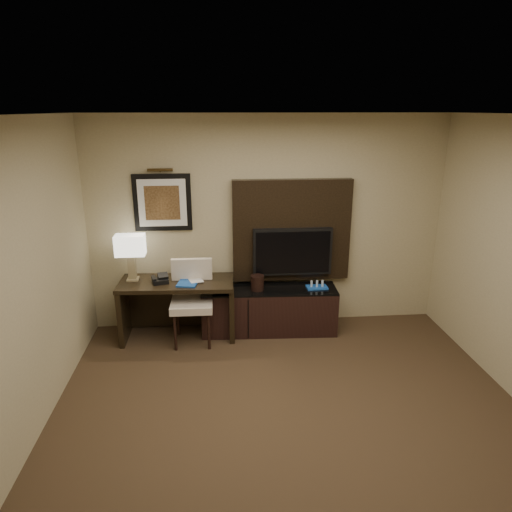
{
  "coord_description": "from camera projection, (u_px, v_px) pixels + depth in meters",
  "views": [
    {
      "loc": [
        -0.64,
        -3.1,
        2.74
      ],
      "look_at": [
        -0.21,
        1.8,
        1.15
      ],
      "focal_mm": 32.0,
      "sensor_mm": 36.0,
      "label": 1
    }
  ],
  "objects": [
    {
      "name": "floor",
      "position": [
        299.0,
        451.0,
        3.84
      ],
      "size": [
        4.5,
        5.0,
        0.01
      ],
      "primitive_type": "cube",
      "color": "#372618",
      "rests_on": "ground"
    },
    {
      "name": "ceiling",
      "position": [
        311.0,
        116.0,
        3.01
      ],
      "size": [
        4.5,
        5.0,
        0.01
      ],
      "primitive_type": "cube",
      "color": "silver",
      "rests_on": "wall_back"
    },
    {
      "name": "wall_back",
      "position": [
        268.0,
        224.0,
        5.79
      ],
      "size": [
        4.5,
        0.01,
        2.7
      ],
      "primitive_type": "cube",
      "color": "tan",
      "rests_on": "floor"
    },
    {
      "name": "desk",
      "position": [
        178.0,
        309.0,
        5.67
      ],
      "size": [
        1.41,
        0.66,
        0.74
      ],
      "primitive_type": "cube",
      "rotation": [
        0.0,
        0.0,
        -0.05
      ],
      "color": "black",
      "rests_on": "floor"
    },
    {
      "name": "credenza",
      "position": [
        269.0,
        310.0,
        5.83
      ],
      "size": [
        1.71,
        0.55,
        0.58
      ],
      "primitive_type": "cube",
      "rotation": [
        0.0,
        0.0,
        -0.04
      ],
      "color": "black",
      "rests_on": "floor"
    },
    {
      "name": "tv_wall_panel",
      "position": [
        292.0,
        231.0,
        5.79
      ],
      "size": [
        1.5,
        0.12,
        1.3
      ],
      "primitive_type": "cube",
      "color": "black",
      "rests_on": "wall_back"
    },
    {
      "name": "tv",
      "position": [
        292.0,
        252.0,
        5.77
      ],
      "size": [
        1.0,
        0.08,
        0.6
      ],
      "primitive_type": "cube",
      "color": "black",
      "rests_on": "tv_wall_panel"
    },
    {
      "name": "artwork",
      "position": [
        163.0,
        203.0,
        5.57
      ],
      "size": [
        0.7,
        0.04,
        0.7
      ],
      "primitive_type": "cube",
      "color": "black",
      "rests_on": "wall_back"
    },
    {
      "name": "picture_light",
      "position": [
        160.0,
        170.0,
        5.41
      ],
      "size": [
        0.04,
        0.04,
        0.3
      ],
      "primitive_type": "cylinder",
      "color": "#443115",
      "rests_on": "wall_back"
    },
    {
      "name": "desk_chair",
      "position": [
        192.0,
        303.0,
        5.48
      ],
      "size": [
        0.5,
        0.58,
        1.03
      ],
      "primitive_type": null,
      "rotation": [
        0.0,
        0.0,
        -0.01
      ],
      "color": "beige",
      "rests_on": "floor"
    },
    {
      "name": "table_lamp",
      "position": [
        131.0,
        256.0,
        5.5
      ],
      "size": [
        0.39,
        0.24,
        0.62
      ],
      "primitive_type": null,
      "rotation": [
        0.0,
        0.0,
        0.07
      ],
      "color": "#94835C",
      "rests_on": "desk"
    },
    {
      "name": "desk_phone",
      "position": [
        160.0,
        279.0,
        5.49
      ],
      "size": [
        0.22,
        0.21,
        0.09
      ],
      "primitive_type": null,
      "rotation": [
        0.0,
        0.0,
        0.27
      ],
      "color": "black",
      "rests_on": "desk"
    },
    {
      "name": "blue_folder",
      "position": [
        188.0,
        282.0,
        5.49
      ],
      "size": [
        0.28,
        0.34,
        0.02
      ],
      "primitive_type": "cube",
      "rotation": [
        0.0,
        0.0,
        -0.17
      ],
      "color": "#174799",
      "rests_on": "desk"
    },
    {
      "name": "book",
      "position": [
        189.0,
        274.0,
        5.5
      ],
      "size": [
        0.16,
        0.07,
        0.22
      ],
      "primitive_type": "imported",
      "rotation": [
        0.0,
        0.0,
        0.3
      ],
      "color": "tan",
      "rests_on": "desk"
    },
    {
      "name": "water_bottle",
      "position": [
        208.0,
        271.0,
        5.64
      ],
      "size": [
        0.07,
        0.07,
        0.17
      ],
      "primitive_type": "cylinder",
      "rotation": [
        0.0,
        0.0,
        -0.3
      ],
      "color": "silver",
      "rests_on": "desk"
    },
    {
      "name": "ice_bucket",
      "position": [
        257.0,
        283.0,
        5.68
      ],
      "size": [
        0.19,
        0.19,
        0.19
      ],
      "primitive_type": "cylinder",
      "rotation": [
        0.0,
        0.0,
        0.12
      ],
      "color": "black",
      "rests_on": "credenza"
    },
    {
      "name": "minibar_tray",
      "position": [
        317.0,
        284.0,
        5.75
      ],
      "size": [
        0.27,
        0.17,
        0.09
      ],
      "primitive_type": null,
      "rotation": [
        0.0,
        0.0,
        0.04
      ],
      "color": "blue",
      "rests_on": "credenza"
    }
  ]
}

